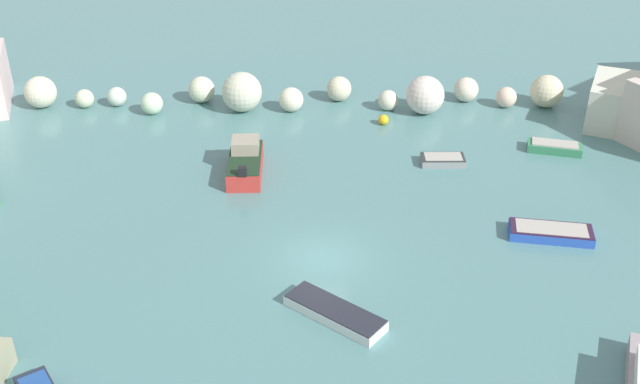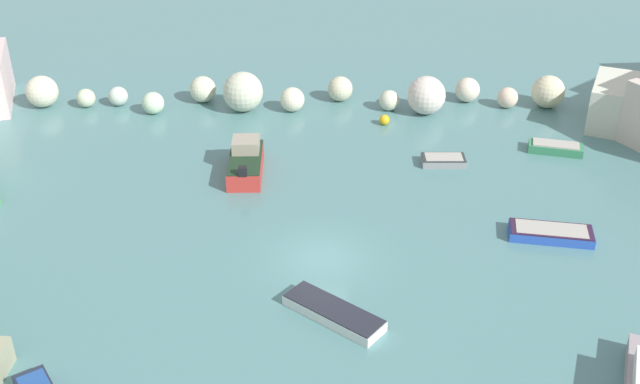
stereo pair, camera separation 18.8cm
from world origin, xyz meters
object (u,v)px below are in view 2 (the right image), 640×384
at_px(channel_buoy, 384,120).
at_px(moored_boat_6, 246,162).
at_px(moored_boat_5, 334,313).
at_px(moored_boat_2, 551,233).
at_px(moored_boat_10, 555,148).
at_px(moored_boat_0, 444,160).

height_order(channel_buoy, moored_boat_6, moored_boat_6).
relative_size(channel_buoy, moored_boat_6, 0.15).
height_order(channel_buoy, moored_boat_5, channel_buoy).
height_order(moored_boat_2, moored_boat_10, moored_boat_10).
bearing_deg(moored_boat_5, moored_boat_10, -92.34).
relative_size(moored_boat_2, moored_boat_10, 1.27).
distance_m(moored_boat_2, moored_boat_10, 9.43).
distance_m(channel_buoy, moored_boat_10, 10.33).
relative_size(moored_boat_2, moored_boat_5, 0.97).
height_order(moored_boat_2, moored_boat_6, moored_boat_6).
bearing_deg(moored_boat_2, moored_boat_5, 39.35).
height_order(moored_boat_5, moored_boat_6, moored_boat_6).
xyz_separation_m(channel_buoy, moored_boat_2, (6.73, -12.96, -0.04)).
bearing_deg(moored_boat_0, channel_buoy, 119.08).
height_order(moored_boat_0, moored_boat_2, moored_boat_2).
distance_m(moored_boat_6, moored_boat_10, 17.86).
bearing_deg(moored_boat_6, moored_boat_0, -86.04).
height_order(channel_buoy, moored_boat_2, channel_buoy).
xyz_separation_m(channel_buoy, moored_boat_10, (9.54, -3.96, -0.05)).
bearing_deg(moored_boat_10, moored_boat_0, -153.18).
height_order(channel_buoy, moored_boat_0, channel_buoy).
height_order(moored_boat_6, moored_boat_10, moored_boat_6).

